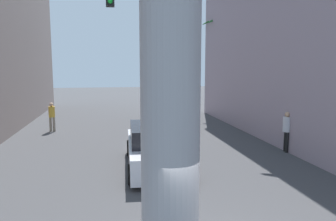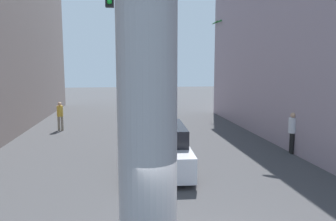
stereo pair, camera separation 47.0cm
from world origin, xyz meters
name	(u,v)px [view 1 (the left image)]	position (x,y,z in m)	size (l,w,h in m)	color
ground_plane	(151,147)	(0.00, 10.00, 0.00)	(88.11, 88.11, 0.00)	#424244
street_lamp	(320,49)	(5.68, 6.28, 4.30)	(2.92, 0.28, 7.01)	#59595E
traffic_light_mast	(5,40)	(-4.59, 5.25, 4.39)	(5.27, 0.32, 6.26)	#333333
car_lead	(157,147)	(-0.16, 7.01, 0.74)	(2.33, 4.96, 1.56)	black
palm_tree_far_right	(222,51)	(6.61, 19.40, 4.83)	(2.90, 2.91, 7.50)	brown
palm_tree_mid_right	(275,28)	(6.44, 11.05, 5.58)	(3.07, 2.99, 9.55)	brown
pedestrian_far_left	(52,115)	(-5.04, 14.57, 0.96)	(0.41, 0.41, 1.65)	gray
pedestrian_mid_right	(287,129)	(5.62, 8.12, 1.02)	(0.41, 0.41, 1.75)	black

